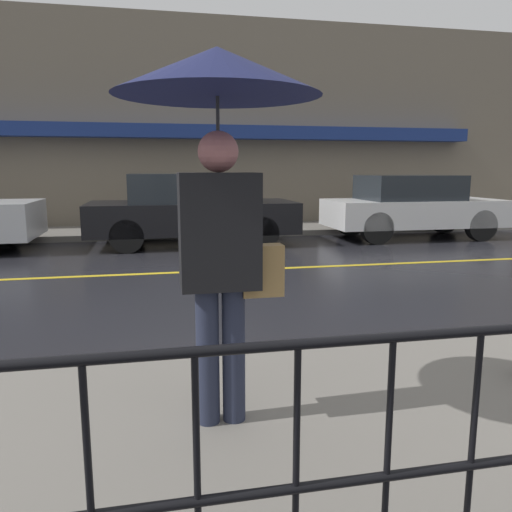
{
  "coord_description": "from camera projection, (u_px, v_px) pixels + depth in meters",
  "views": [
    {
      "loc": [
        -0.61,
        -7.87,
        1.63
      ],
      "look_at": [
        0.35,
        -3.24,
        0.8
      ],
      "focal_mm": 35.0,
      "sensor_mm": 36.0,
      "label": 1
    }
  ],
  "objects": [
    {
      "name": "building_storefront",
      "position": [
        173.0,
        125.0,
        13.36
      ],
      "size": [
        28.0,
        0.85,
        5.62
      ],
      "color": "#706656",
      "rests_on": "ground_plane"
    },
    {
      "name": "railing_foreground",
      "position": [
        344.0,
        435.0,
        1.7
      ],
      "size": [
        12.0,
        0.04,
        0.95
      ],
      "color": "black",
      "rests_on": "sidewalk_near"
    },
    {
      "name": "lane_marking",
      "position": [
        194.0,
        272.0,
        7.99
      ],
      "size": [
        25.2,
        0.12,
        0.01
      ],
      "color": "gold",
      "rests_on": "ground_plane"
    },
    {
      "name": "car_white",
      "position": [
        412.0,
        206.0,
        11.77
      ],
      "size": [
        4.13,
        1.71,
        1.49
      ],
      "color": "silver",
      "rests_on": "ground_plane"
    },
    {
      "name": "ground_plane",
      "position": [
        194.0,
        272.0,
        8.0
      ],
      "size": [
        80.0,
        80.0,
        0.0
      ],
      "primitive_type": "plane",
      "color": "black"
    },
    {
      "name": "sidewalk_far",
      "position": [
        178.0,
        231.0,
        12.71
      ],
      "size": [
        28.0,
        2.07,
        0.14
      ],
      "color": "slate",
      "rests_on": "ground_plane"
    },
    {
      "name": "sidewalk_near",
      "position": [
        268.0,
        440.0,
        2.91
      ],
      "size": [
        28.0,
        2.78,
        0.14
      ],
      "color": "slate",
      "rests_on": "ground_plane"
    },
    {
      "name": "pedestrian",
      "position": [
        219.0,
        127.0,
        2.71
      ],
      "size": [
        1.13,
        1.13,
        2.13
      ],
      "rotation": [
        0.0,
        0.0,
        3.14
      ],
      "color": "#23283D",
      "rests_on": "sidewalk_near"
    },
    {
      "name": "car_black",
      "position": [
        190.0,
        209.0,
        10.72
      ],
      "size": [
        4.39,
        1.86,
        1.53
      ],
      "color": "black",
      "rests_on": "ground_plane"
    }
  ]
}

